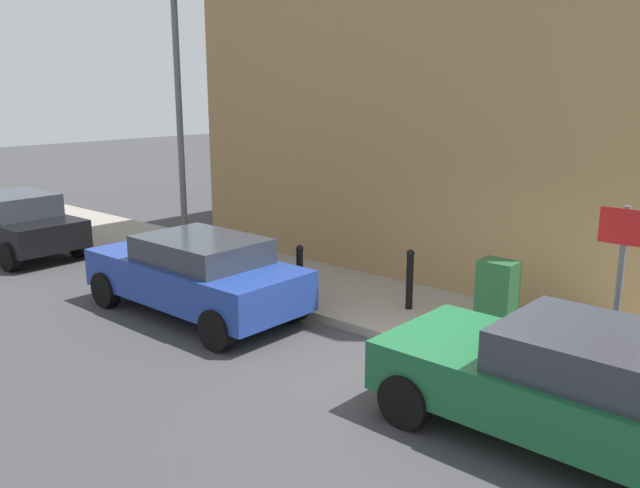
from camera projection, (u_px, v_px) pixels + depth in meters
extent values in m
plane|color=#38383A|center=(419.00, 376.00, 8.93)|extent=(80.00, 80.00, 0.00)
cube|color=gray|center=(232.00, 266.00, 14.16)|extent=(2.55, 30.00, 0.15)
cube|color=#9E7A4C|center=(482.00, 41.00, 14.96)|extent=(7.75, 10.16, 9.73)
cube|color=#195933|center=(572.00, 393.00, 7.06)|extent=(1.86, 4.26, 0.60)
cube|color=#2D333D|center=(593.00, 352.00, 6.83)|extent=(1.61, 1.81, 0.48)
cylinder|color=black|center=(405.00, 401.00, 7.54)|extent=(0.23, 0.64, 0.64)
cylinder|color=black|center=(478.00, 357.00, 8.77)|extent=(0.23, 0.64, 0.64)
cube|color=navy|center=(195.00, 278.00, 11.23)|extent=(1.72, 4.14, 0.66)
cube|color=#2D333D|center=(201.00, 250.00, 10.97)|extent=(1.51, 2.07, 0.43)
cylinder|color=black|center=(106.00, 289.00, 11.69)|extent=(0.22, 0.64, 0.64)
cylinder|color=black|center=(180.00, 271.00, 12.87)|extent=(0.22, 0.64, 0.64)
cylinder|color=black|center=(217.00, 330.00, 9.74)|extent=(0.22, 0.64, 0.64)
cylinder|color=black|center=(292.00, 304.00, 10.93)|extent=(0.22, 0.64, 0.64)
cube|color=black|center=(13.00, 228.00, 15.37)|extent=(1.80, 4.01, 0.61)
cube|color=#2D333D|center=(14.00, 205.00, 15.14)|extent=(1.54, 1.86, 0.53)
cylinder|color=black|center=(18.00, 227.00, 16.92)|extent=(0.24, 0.65, 0.64)
cylinder|color=black|center=(10.00, 257.00, 13.95)|extent=(0.24, 0.65, 0.64)
cylinder|color=black|center=(78.00, 243.00, 15.15)|extent=(0.24, 0.65, 0.64)
cube|color=#1E4C28|center=(497.00, 297.00, 9.95)|extent=(0.40, 0.55, 1.15)
cube|color=#333333|center=(494.00, 331.00, 10.07)|extent=(0.46, 0.61, 0.08)
cylinder|color=black|center=(410.00, 282.00, 11.09)|extent=(0.12, 0.12, 0.95)
sphere|color=black|center=(410.00, 253.00, 10.97)|extent=(0.14, 0.14, 0.14)
cylinder|color=black|center=(300.00, 276.00, 11.40)|extent=(0.12, 0.12, 0.95)
sphere|color=black|center=(300.00, 249.00, 11.29)|extent=(0.14, 0.14, 0.14)
cylinder|color=#59595B|center=(618.00, 298.00, 8.08)|extent=(0.08, 0.08, 2.30)
cube|color=white|center=(625.00, 227.00, 7.85)|extent=(0.03, 0.56, 0.40)
cube|color=red|center=(625.00, 227.00, 7.84)|extent=(0.01, 0.60, 0.44)
cylinder|color=#59595B|center=(180.00, 130.00, 14.52)|extent=(0.14, 0.14, 5.50)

